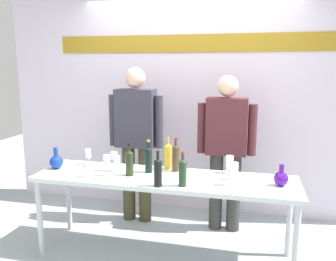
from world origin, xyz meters
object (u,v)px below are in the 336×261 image
object	(u,v)px
presenter_right	(226,144)
wine_bottle_4	(176,157)
wine_bottle_2	(168,155)
wine_glass_left_5	(86,167)
presenter_left	(136,135)
wine_glass_right_2	(230,172)
display_table	(164,183)
wine_bottle_1	(149,159)
wine_glass_left_1	(107,164)
decanter_blue_left	(56,161)
decanter_blue_right	(281,178)
wine_glass_left_4	(107,159)
wine_bottle_0	(129,162)
wine_glass_left_2	(114,156)
wine_glass_left_0	(88,154)
wine_bottle_5	(158,171)
wine_glass_left_3	(117,161)
wine_glass_right_0	(235,167)
wine_bottle_3	(183,171)
wine_glass_right_1	(230,161)

from	to	relation	value
presenter_right	wine_bottle_4	distance (m)	0.65
presenter_right	wine_bottle_2	distance (m)	0.67
wine_bottle_2	wine_glass_left_5	bearing A→B (deg)	-146.51
presenter_left	wine_glass_right_2	size ratio (longest dim) A/B	10.70
presenter_left	wine_glass_left_5	world-z (taller)	presenter_left
wine_glass_left_5	display_table	bearing A→B (deg)	14.49
wine_bottle_1	wine_glass_left_5	world-z (taller)	wine_bottle_1
display_table	wine_glass_left_1	distance (m)	0.54
decanter_blue_left	wine_bottle_4	world-z (taller)	wine_bottle_4
decanter_blue_right	wine_glass_left_4	world-z (taller)	decanter_blue_right
wine_bottle_0	wine_glass_left_2	distance (m)	0.33
presenter_left	wine_bottle_1	distance (m)	0.68
wine_bottle_4	wine_glass_left_4	size ratio (longest dim) A/B	2.07
presenter_left	presenter_right	distance (m)	0.99
decanter_blue_right	wine_bottle_2	world-z (taller)	wine_bottle_2
wine_glass_left_0	display_table	bearing A→B (deg)	-12.85
display_table	wine_glass_left_1	bearing A→B (deg)	-170.27
wine_bottle_1	wine_bottle_5	distance (m)	0.40
presenter_left	wine_glass_left_3	size ratio (longest dim) A/B	11.59
wine_bottle_0	wine_glass_left_5	world-z (taller)	wine_bottle_0
wine_bottle_2	wine_bottle_1	bearing A→B (deg)	-132.59
wine_glass_right_0	wine_bottle_0	bearing A→B (deg)	-174.09
presenter_left	wine_bottle_1	xyz separation A→B (m)	(0.32, -0.59, -0.10)
wine_bottle_2	presenter_right	bearing A→B (deg)	39.65
presenter_left	wine_glass_left_1	distance (m)	0.78
decanter_blue_left	wine_glass_left_5	size ratio (longest dim) A/B	1.54
wine_bottle_3	wine_glass_right_2	world-z (taller)	wine_bottle_3
display_table	wine_glass_left_5	xyz separation A→B (m)	(-0.67, -0.17, 0.16)
decanter_blue_right	wine_glass_right_2	xyz separation A→B (m)	(-0.41, -0.09, 0.05)
decanter_blue_left	wine_glass_right_1	size ratio (longest dim) A/B	1.27
decanter_blue_left	wine_glass_right_0	distance (m)	1.69
wine_glass_left_2	wine_glass_right_2	distance (m)	1.17
wine_bottle_0	wine_glass_left_0	world-z (taller)	wine_bottle_0
wine_glass_left_3	wine_glass_left_1	bearing A→B (deg)	-104.32
wine_bottle_3	wine_glass_right_2	size ratio (longest dim) A/B	1.82
wine_bottle_2	wine_bottle_3	distance (m)	0.51
wine_bottle_4	wine_glass_right_0	world-z (taller)	wine_bottle_4
wine_glass_right_2	wine_glass_left_5	bearing A→B (deg)	-176.16
decanter_blue_right	display_table	bearing A→B (deg)	179.92
wine_glass_left_3	wine_glass_right_2	size ratio (longest dim) A/B	0.92
wine_bottle_3	wine_glass_left_4	bearing A→B (deg)	162.48
decanter_blue_left	wine_glass_left_3	world-z (taller)	decanter_blue_left
wine_glass_left_5	presenter_left	bearing A→B (deg)	78.27
presenter_right	wine_glass_left_4	world-z (taller)	presenter_right
wine_glass_right_0	wine_glass_right_2	size ratio (longest dim) A/B	0.98
wine_bottle_3	wine_glass_right_0	size ratio (longest dim) A/B	1.86
decanter_blue_right	wine_bottle_0	size ratio (longest dim) A/B	0.62
wine_glass_left_1	wine_glass_right_0	world-z (taller)	wine_glass_right_0
decanter_blue_left	wine_bottle_0	distance (m)	0.76
decanter_blue_right	wine_bottle_4	bearing A→B (deg)	168.22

